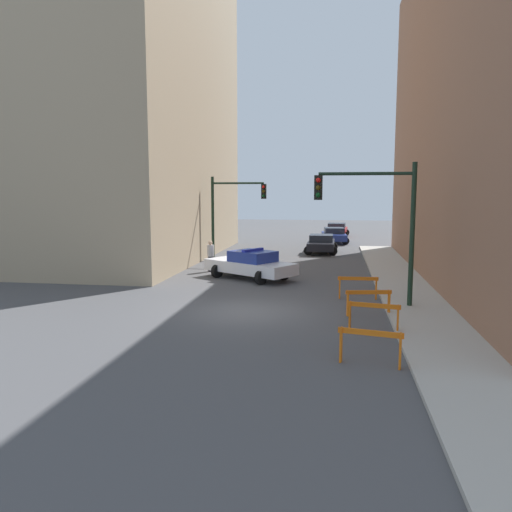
{
  "coord_description": "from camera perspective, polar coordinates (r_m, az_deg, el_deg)",
  "views": [
    {
      "loc": [
        3.17,
        -17.17,
        4.26
      ],
      "look_at": [
        -0.71,
        6.97,
        1.12
      ],
      "focal_mm": 35.0,
      "sensor_mm": 36.0,
      "label": 1
    }
  ],
  "objects": [
    {
      "name": "parked_car_far",
      "position": [
        48.58,
        9.22,
        2.99
      ],
      "size": [
        2.47,
        4.42,
        1.31
      ],
      "rotation": [
        0.0,
        0.0,
        -0.07
      ],
      "color": "maroon",
      "rests_on": "ground_plane"
    },
    {
      "name": "pedestrian_crossing",
      "position": [
        26.94,
        -5.2,
        0.04
      ],
      "size": [
        0.49,
        0.49,
        1.66
      ],
      "rotation": [
        0.0,
        0.0,
        2.66
      ],
      "color": "black",
      "rests_on": "ground_plane"
    },
    {
      "name": "barrier_front",
      "position": [
        12.74,
        12.92,
        -9.48
      ],
      "size": [
        1.58,
        0.47,
        0.9
      ],
      "rotation": [
        0.0,
        0.0,
        -0.21
      ],
      "color": "orange",
      "rests_on": "ground_plane"
    },
    {
      "name": "building_corner_left",
      "position": [
        35.56,
        -17.45,
        19.84
      ],
      "size": [
        14.0,
        20.0,
        24.33
      ],
      "color": "tan",
      "rests_on": "ground_plane"
    },
    {
      "name": "parked_car_near",
      "position": [
        35.33,
        7.47,
        1.43
      ],
      "size": [
        2.3,
        4.31,
        1.31
      ],
      "rotation": [
        0.0,
        0.0,
        -0.01
      ],
      "color": "black",
      "rests_on": "ground_plane"
    },
    {
      "name": "traffic_light_near",
      "position": [
        18.71,
        13.95,
        4.88
      ],
      "size": [
        3.64,
        0.35,
        5.2
      ],
      "color": "black",
      "rests_on": "sidewalk_right"
    },
    {
      "name": "sidewalk_right",
      "position": [
        17.94,
        18.71,
        -6.61
      ],
      "size": [
        2.4,
        44.0,
        0.12
      ],
      "color": "#B2ADA3",
      "rests_on": "ground_plane"
    },
    {
      "name": "traffic_light_far",
      "position": [
        30.87,
        -2.99,
        5.71
      ],
      "size": [
        3.44,
        0.35,
        5.2
      ],
      "color": "black",
      "rests_on": "ground_plane"
    },
    {
      "name": "barrier_back",
      "position": [
        17.7,
        12.73,
        -4.74
      ],
      "size": [
        1.58,
        0.45,
        0.9
      ],
      "rotation": [
        0.0,
        0.0,
        0.2
      ],
      "color": "orange",
      "rests_on": "ground_plane"
    },
    {
      "name": "parked_car_mid",
      "position": [
        42.38,
        8.89,
        2.38
      ],
      "size": [
        2.53,
        4.45,
        1.31
      ],
      "rotation": [
        0.0,
        0.0,
        0.09
      ],
      "color": "navy",
      "rests_on": "ground_plane"
    },
    {
      "name": "police_car",
      "position": [
        24.54,
        -0.62,
        -0.96
      ],
      "size": [
        4.95,
        4.1,
        1.52
      ],
      "rotation": [
        0.0,
        0.0,
        1.0
      ],
      "color": "white",
      "rests_on": "ground_plane"
    },
    {
      "name": "ground_plane",
      "position": [
        17.97,
        -1.3,
        -6.38
      ],
      "size": [
        120.0,
        120.0,
        0.0
      ],
      "primitive_type": "plane",
      "color": "#4C4C4F"
    },
    {
      "name": "barrier_corner",
      "position": [
        20.37,
        11.57,
        -3.13
      ],
      "size": [
        1.6,
        0.25,
        0.9
      ],
      "rotation": [
        0.0,
        0.0,
        0.06
      ],
      "color": "orange",
      "rests_on": "ground_plane"
    },
    {
      "name": "barrier_mid",
      "position": [
        15.71,
        13.29,
        -6.28
      ],
      "size": [
        1.58,
        0.44,
        0.9
      ],
      "rotation": [
        0.0,
        0.0,
        -0.19
      ],
      "color": "orange",
      "rests_on": "ground_plane"
    }
  ]
}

